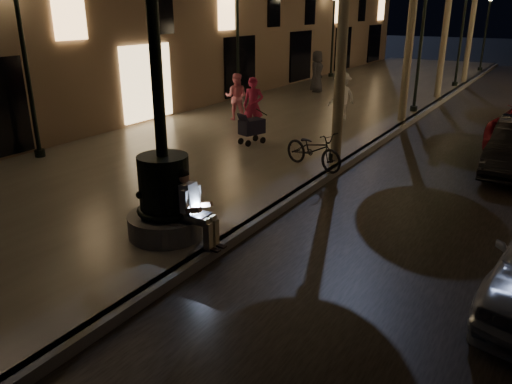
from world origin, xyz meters
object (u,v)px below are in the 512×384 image
Objects in this scene: lamp_curb_d at (487,22)px; pedestrian_pink at (236,97)px; lamp_left_c at (333,23)px; seated_man_laptop at (192,205)px; lamp_curb_c at (463,25)px; pedestrian_red at (253,106)px; pedestrian_blue at (341,79)px; lamp_curb_b at (422,32)px; stroller at (252,127)px; pedestrian_dark at (317,71)px; lamp_left_a at (23,43)px; pedestrian_white at (342,96)px; lamp_curb_a at (340,44)px; bicycle at (314,149)px; fountain_lamppost at (164,182)px; lamp_left_b at (238,29)px.

lamp_curb_d is 2.85× the size of pedestrian_pink.
seated_man_laptop is at bearing -72.32° from lamp_left_c.
lamp_curb_c is 2.65× the size of pedestrian_red.
pedestrian_blue is at bearing -114.99° from lamp_curb_c.
lamp_curb_b is 4.54× the size of stroller.
pedestrian_dark is at bearing 108.03° from seated_man_laptop.
lamp_curb_c is 21.22m from lamp_left_a.
lamp_curb_b is 1.00× the size of lamp_curb_d.
lamp_curb_d is 21.80m from pedestrian_pink.
pedestrian_white is at bearing -171.57° from pedestrian_pink.
pedestrian_blue reaches higher than seated_man_laptop.
lamp_curb_a and lamp_curb_c have the same top height.
seated_man_laptop is 0.72× the size of bicycle.
bicycle is at bearing -163.60° from pedestrian_dark.
fountain_lamppost is 2.67× the size of pedestrian_dark.
fountain_lamppost is 5.12m from bicycle.
lamp_curb_d reaches higher than stroller.
pedestrian_dark is (1.69, 14.36, -2.06)m from lamp_left_a.
pedestrian_red is (3.60, 5.46, -2.13)m from lamp_left_a.
pedestrian_white is 6.07m from bicycle.
lamp_left_b is 5.11m from pedestrian_dark.
pedestrian_dark is 1.05× the size of bicycle.
stroller is 10.45m from pedestrian_dark.
stroller is at bearing -81.74° from pedestrian_red.
lamp_curb_d is at bearing 88.66° from fountain_lamppost.
lamp_curb_d is (0.00, 8.00, 0.00)m from lamp_curb_c.
lamp_curb_c is at bearing 90.00° from lamp_curb_a.
stroller is at bearing -96.74° from lamp_curb_d.
lamp_curb_a is 11.87m from pedestrian_dark.
seated_man_laptop is at bearing -90.84° from lamp_curb_a.
seated_man_laptop is at bearing 97.29° from pedestrian_pink.
fountain_lamppost is at bearing -168.30° from bicycle.
stroller is at bearing 113.48° from seated_man_laptop.
fountain_lamppost is at bearing -17.35° from lamp_left_a.
lamp_curb_b and lamp_left_c have the same top height.
lamp_curb_a is 2.85× the size of pedestrian_pink.
lamp_left_a is at bearing -0.41° from pedestrian_white.
lamp_left_c is 13.40m from pedestrian_pink.
lamp_left_b is at bearing 106.94° from pedestrian_red.
lamp_curb_b is at bearing -90.00° from lamp_curb_c.
lamp_left_b is 5.80m from pedestrian_white.
lamp_left_a is at bearing 162.65° from fountain_lamppost.
lamp_curb_a is 9.53m from pedestrian_blue.
pedestrian_red is at bearing 71.78° from bicycle.
lamp_left_b is (-7.01, 12.00, 2.33)m from seated_man_laptop.
lamp_curb_a is 9.30m from lamp_left_b.
fountain_lamppost is at bearing -92.86° from lamp_curb_b.
stroller reaches higher than bicycle.
lamp_left_b is at bearing -88.16° from pedestrian_blue.
seated_man_laptop reaches higher than bicycle.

